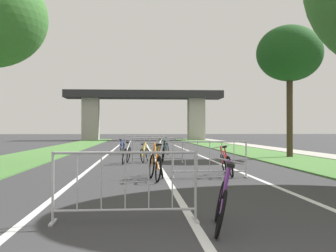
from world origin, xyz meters
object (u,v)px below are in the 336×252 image
at_px(crowd_barrier_second, 210,160).
at_px(bicycle_orange_9, 155,166).
at_px(bicycle_black_0, 163,153).
at_px(bicycle_blue_4, 123,148).
at_px(bicycle_white_1, 159,148).
at_px(bicycle_yellow_2, 145,154).
at_px(bicycle_purple_3, 221,204).
at_px(bicycle_red_6, 226,164).
at_px(crowd_barrier_nearest, 125,187).
at_px(bicycle_green_5, 160,164).
at_px(crowd_barrier_third, 158,150).
at_px(crowd_barrier_fourth, 144,145).
at_px(bicycle_silver_7, 127,155).
at_px(bicycle_teal_8, 166,147).
at_px(tree_right_pine_far, 290,54).

bearing_deg(crowd_barrier_second, bicycle_orange_9, -160.93).
height_order(bicycle_black_0, bicycle_blue_4, bicycle_black_0).
xyz_separation_m(bicycle_white_1, bicycle_yellow_2, (-0.83, -5.21, -0.02)).
distance_m(bicycle_purple_3, bicycle_red_6, 7.18).
bearing_deg(crowd_barrier_nearest, bicycle_yellow_2, 87.74).
distance_m(crowd_barrier_nearest, bicycle_orange_9, 5.48).
relative_size(bicycle_black_0, bicycle_green_5, 0.96).
bearing_deg(bicycle_orange_9, bicycle_white_1, 78.91).
height_order(crowd_barrier_third, bicycle_orange_9, crowd_barrier_third).
distance_m(crowd_barrier_fourth, bicycle_silver_7, 6.56).
relative_size(crowd_barrier_nearest, bicycle_green_5, 1.27).
height_order(crowd_barrier_fourth, bicycle_teal_8, crowd_barrier_fourth).
distance_m(bicycle_purple_3, bicycle_teal_8, 19.13).
bearing_deg(tree_right_pine_far, crowd_barrier_fourth, 156.77).
distance_m(bicycle_white_1, bicycle_teal_8, 1.07).
relative_size(crowd_barrier_second, bicycle_teal_8, 1.29).
relative_size(crowd_barrier_fourth, bicycle_yellow_2, 1.38).
relative_size(crowd_barrier_third, bicycle_blue_4, 1.31).
height_order(crowd_barrier_fourth, bicycle_blue_4, crowd_barrier_fourth).
bearing_deg(crowd_barrier_nearest, crowd_barrier_second, 69.44).
bearing_deg(bicycle_yellow_2, tree_right_pine_far, 32.67).
relative_size(crowd_barrier_fourth, bicycle_green_5, 1.28).
xyz_separation_m(crowd_barrier_fourth, bicycle_white_1, (0.78, -0.38, -0.15)).
height_order(crowd_barrier_fourth, bicycle_orange_9, crowd_barrier_fourth).
relative_size(crowd_barrier_nearest, bicycle_orange_9, 1.28).
relative_size(bicycle_blue_4, bicycle_green_5, 0.98).
height_order(bicycle_black_0, bicycle_purple_3, bicycle_purple_3).
height_order(crowd_barrier_second, bicycle_green_5, crowd_barrier_second).
bearing_deg(bicycle_yellow_2, bicycle_blue_4, 114.25).
distance_m(crowd_barrier_nearest, bicycle_yellow_2, 12.37).
xyz_separation_m(bicycle_black_0, bicycle_green_5, (-0.45, -6.08, 0.01)).
distance_m(crowd_barrier_third, bicycle_teal_8, 6.61).
xyz_separation_m(bicycle_black_0, bicycle_blue_4, (-1.94, 5.88, -0.00)).
relative_size(tree_right_pine_far, crowd_barrier_fourth, 3.02).
bearing_deg(bicycle_green_5, bicycle_blue_4, 98.03).
bearing_deg(bicycle_black_0, bicycle_purple_3, 95.78).
bearing_deg(crowd_barrier_second, crowd_barrier_third, 101.61).
distance_m(bicycle_blue_4, bicycle_green_5, 12.05).
bearing_deg(crowd_barrier_third, crowd_barrier_second, -78.39).
xyz_separation_m(tree_right_pine_far, bicycle_yellow_2, (-7.22, -2.52, -4.80)).
height_order(crowd_barrier_third, bicycle_yellow_2, crowd_barrier_third).
bearing_deg(tree_right_pine_far, crowd_barrier_nearest, -117.38).
height_order(crowd_barrier_fourth, bicycle_black_0, crowd_barrier_fourth).
distance_m(crowd_barrier_second, bicycle_black_0, 6.54).
xyz_separation_m(crowd_barrier_fourth, bicycle_silver_7, (-0.81, -6.51, -0.15)).
bearing_deg(bicycle_blue_4, bicycle_purple_3, -76.67).
bearing_deg(crowd_barrier_second, bicycle_red_6, 37.57).
bearing_deg(bicycle_white_1, bicycle_black_0, -80.81).
distance_m(bicycle_red_6, bicycle_teal_8, 12.14).
bearing_deg(crowd_barrier_fourth, crowd_barrier_nearest, -91.73).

